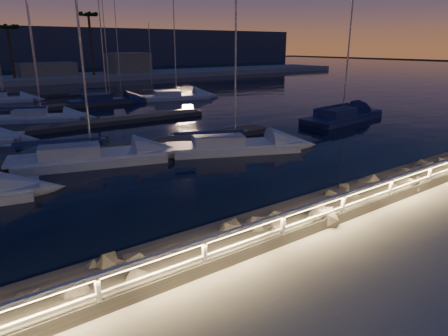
{
  "coord_description": "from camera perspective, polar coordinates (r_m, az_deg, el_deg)",
  "views": [
    {
      "loc": [
        -10.35,
        -8.34,
        6.17
      ],
      "look_at": [
        -1.44,
        4.0,
        1.45
      ],
      "focal_mm": 32.0,
      "sensor_mm": 36.0,
      "label": 1
    }
  ],
  "objects": [
    {
      "name": "sailboat_l",
      "position": [
        52.48,
        -7.06,
        10.18
      ],
      "size": [
        9.24,
        4.79,
        15.06
      ],
      "rotation": [
        0.0,
        0.0,
        -0.26
      ],
      "color": "silver",
      "rests_on": "ground"
    },
    {
      "name": "palm_center",
      "position": [
        82.31,
        -28.55,
        17.08
      ],
      "size": [
        3.0,
        3.0,
        9.7
      ],
      "color": "#4B3823",
      "rests_on": "ground"
    },
    {
      "name": "riprap",
      "position": [
        18.79,
        19.14,
        -3.62
      ],
      "size": [
        35.97,
        3.01,
        1.48
      ],
      "color": "#645E55",
      "rests_on": "ground"
    },
    {
      "name": "sailboat_h",
      "position": [
        38.52,
        16.38,
        7.13
      ],
      "size": [
        10.29,
        4.25,
        16.9
      ],
      "rotation": [
        0.0,
        0.0,
        0.13
      ],
      "color": "navy",
      "rests_on": "ground"
    },
    {
      "name": "harbor_water",
      "position": [
        41.5,
        -20.97,
        6.2
      ],
      "size": [
        400.0,
        440.0,
        0.6
      ],
      "color": "black",
      "rests_on": "ground"
    },
    {
      "name": "sailboat_g",
      "position": [
        40.75,
        -24.88,
        6.68
      ],
      "size": [
        7.76,
        5.1,
        12.89
      ],
      "rotation": [
        0.0,
        0.0,
        -0.44
      ],
      "color": "silver",
      "rests_on": "ground"
    },
    {
      "name": "sailboat_k",
      "position": [
        50.07,
        -16.64,
        9.28
      ],
      "size": [
        8.76,
        3.23,
        14.57
      ],
      "rotation": [
        0.0,
        0.0,
        -0.07
      ],
      "color": "navy",
      "rests_on": "ground"
    },
    {
      "name": "sailboat_n",
      "position": [
        56.39,
        -29.19,
        8.63
      ],
      "size": [
        7.57,
        4.0,
        12.44
      ],
      "rotation": [
        0.0,
        0.0,
        -0.27
      ],
      "color": "silver",
      "rests_on": "ground"
    },
    {
      "name": "sailboat_c",
      "position": [
        24.86,
        -18.94,
        1.6
      ],
      "size": [
        9.5,
        5.02,
        15.54
      ],
      "rotation": [
        0.0,
        0.0,
        -0.27
      ],
      "color": "silver",
      "rests_on": "ground"
    },
    {
      "name": "floating_docks",
      "position": [
        42.64,
        -21.52,
        7.19
      ],
      "size": [
        22.0,
        36.0,
        0.4
      ],
      "color": "#514843",
      "rests_on": "ground"
    },
    {
      "name": "guard_rail",
      "position": [
        14.29,
        14.05,
        -5.48
      ],
      "size": [
        44.11,
        0.12,
        1.06
      ],
      "color": "white",
      "rests_on": "ground"
    },
    {
      "name": "far_shore",
      "position": [
        83.23,
        -29.27,
        11.05
      ],
      "size": [
        160.0,
        14.0,
        5.2
      ],
      "color": "#AFA99E",
      "rests_on": "ground"
    },
    {
      "name": "sailboat_d",
      "position": [
        26.33,
        1.04,
        3.31
      ],
      "size": [
        9.08,
        5.79,
        14.98
      ],
      "rotation": [
        0.0,
        0.0,
        -0.41
      ],
      "color": "silver",
      "rests_on": "ground"
    },
    {
      "name": "palm_right",
      "position": [
        84.69,
        -18.77,
        19.68
      ],
      "size": [
        3.0,
        3.0,
        12.2
      ],
      "color": "#4B3823",
      "rests_on": "ground"
    },
    {
      "name": "ground",
      "position": [
        14.65,
        14.0,
        -8.21
      ],
      "size": [
        400.0,
        400.0,
        0.0
      ],
      "primitive_type": "plane",
      "color": "#AFA99E",
      "rests_on": "ground"
    }
  ]
}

